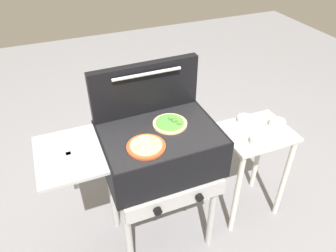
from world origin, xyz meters
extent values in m
plane|color=gray|center=(0.00, 0.00, 0.00)|extent=(8.00, 8.00, 0.00)
cube|color=black|center=(0.00, 0.00, 0.78)|extent=(0.64, 0.48, 0.24)
cube|color=black|center=(0.00, 0.00, 0.90)|extent=(0.61, 0.46, 0.01)
cube|color=#A4A4A4|center=(-0.48, 0.00, 0.89)|extent=(0.32, 0.41, 0.02)
cube|color=#A4A4A4|center=(-0.48, 0.00, 0.78)|extent=(0.02, 0.02, 0.24)
cube|color=#A4A4A4|center=(0.00, -0.25, 0.61)|extent=(0.58, 0.02, 0.10)
cylinder|color=black|center=(-0.12, -0.28, 0.61)|extent=(0.04, 0.02, 0.04)
cylinder|color=black|center=(0.12, -0.28, 0.61)|extent=(0.04, 0.02, 0.04)
cylinder|color=#A4A4A4|center=(-0.27, -0.19, 0.33)|extent=(0.04, 0.04, 0.66)
cylinder|color=#A4A4A4|center=(0.27, -0.19, 0.33)|extent=(0.04, 0.04, 0.66)
cylinder|color=#A4A4A4|center=(-0.27, 0.19, 0.33)|extent=(0.04, 0.04, 0.66)
cylinder|color=#A4A4A4|center=(0.27, 0.19, 0.33)|extent=(0.04, 0.04, 0.66)
cube|color=black|center=(0.00, 0.21, 1.05)|extent=(0.63, 0.06, 0.30)
cylinder|color=#B7B7BC|center=(0.00, 0.17, 1.16)|extent=(0.38, 0.02, 0.02)
cylinder|color=#C64723|center=(-0.11, -0.10, 0.91)|extent=(0.20, 0.20, 0.01)
cylinder|color=#EDD17A|center=(-0.11, -0.10, 0.92)|extent=(0.16, 0.16, 0.01)
sphere|color=#F2A264|center=(-0.06, -0.07, 0.92)|extent=(0.02, 0.02, 0.02)
sphere|color=#F2BA71|center=(-0.06, -0.07, 0.92)|extent=(0.02, 0.02, 0.02)
sphere|color=#DDE087|center=(-0.06, -0.11, 0.92)|extent=(0.02, 0.02, 0.02)
sphere|color=#F2C970|center=(-0.06, -0.11, 0.92)|extent=(0.02, 0.02, 0.02)
sphere|color=#E8E46C|center=(-0.16, -0.11, 0.92)|extent=(0.02, 0.02, 0.02)
sphere|color=#F2CC8C|center=(-0.14, -0.09, 0.92)|extent=(0.02, 0.02, 0.02)
cylinder|color=#E0C17F|center=(0.08, 0.03, 0.91)|extent=(0.19, 0.19, 0.01)
cylinder|color=#4C8C38|center=(0.08, 0.03, 0.92)|extent=(0.16, 0.16, 0.01)
sphere|color=#427B3E|center=(0.09, 0.06, 0.92)|extent=(0.02, 0.02, 0.02)
sphere|color=#557434|center=(0.12, 0.00, 0.92)|extent=(0.03, 0.03, 0.03)
sphere|color=#4A7933|center=(0.10, 0.03, 0.92)|extent=(0.03, 0.03, 0.03)
cube|color=beige|center=(0.66, 0.00, 0.70)|extent=(0.44, 0.36, 0.02)
cylinder|color=beige|center=(0.47, -0.15, 0.35)|extent=(0.04, 0.04, 0.69)
cylinder|color=beige|center=(0.85, -0.15, 0.35)|extent=(0.04, 0.04, 0.69)
cylinder|color=beige|center=(0.47, 0.15, 0.35)|extent=(0.04, 0.04, 0.69)
cylinder|color=beige|center=(0.85, 0.15, 0.35)|extent=(0.04, 0.04, 0.69)
cylinder|color=silver|center=(0.64, 0.11, 0.73)|extent=(0.10, 0.10, 0.04)
cylinder|color=beige|center=(0.64, 0.11, 0.73)|extent=(0.08, 0.08, 0.02)
cylinder|color=silver|center=(0.81, -0.01, 0.73)|extent=(0.10, 0.10, 0.04)
cylinder|color=#4C7533|center=(0.81, -0.01, 0.73)|extent=(0.08, 0.08, 0.02)
cylinder|color=silver|center=(0.59, -0.11, 0.73)|extent=(0.10, 0.10, 0.04)
cylinder|color=#996B47|center=(0.59, -0.11, 0.73)|extent=(0.08, 0.08, 0.02)
camera|label=1|loc=(-0.47, -1.29, 1.94)|focal=34.25mm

